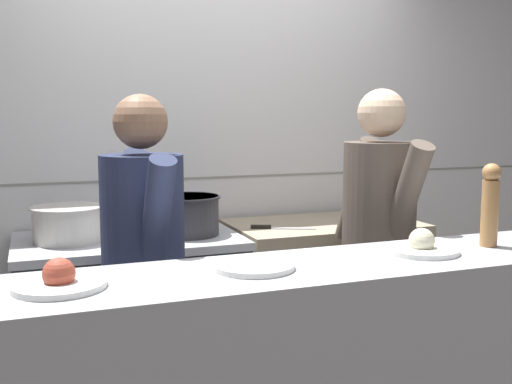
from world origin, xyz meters
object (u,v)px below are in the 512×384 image
(plated_dish_appetiser, at_px, (254,266))
(plated_dish_dessert, at_px, (421,246))
(oven_range, at_px, (131,322))
(plated_dish_main, at_px, (59,281))
(stock_pot, at_px, (68,223))
(sauce_pot, at_px, (188,214))
(chefs_knife, at_px, (277,228))
(pepper_mill, at_px, (490,203))
(chef_sous, at_px, (378,248))
(chef_head_cook, at_px, (144,275))

(plated_dish_appetiser, relative_size, plated_dish_dessert, 1.00)
(plated_dish_dessert, bearing_deg, oven_range, 122.14)
(plated_dish_main, bearing_deg, stock_pot, 85.72)
(sauce_pot, height_order, chefs_knife, sauce_pot)
(stock_pot, bearing_deg, pepper_mill, -42.94)
(stock_pot, bearing_deg, plated_dish_appetiser, -69.81)
(oven_range, xyz_separation_m, sauce_pot, (0.30, -0.05, 0.56))
(chefs_knife, height_order, chef_sous, chef_sous)
(chefs_knife, relative_size, plated_dish_dessert, 1.29)
(plated_dish_main, bearing_deg, plated_dish_dessert, 0.58)
(plated_dish_main, height_order, pepper_mill, pepper_mill)
(chefs_knife, height_order, plated_dish_main, plated_dish_main)
(chefs_knife, distance_m, plated_dish_main, 1.70)
(sauce_pot, distance_m, chef_head_cook, 0.76)
(stock_pot, relative_size, chef_sous, 0.22)
(oven_range, height_order, sauce_pot, sauce_pot)
(stock_pot, height_order, plated_dish_main, plated_dish_main)
(oven_range, height_order, plated_dish_appetiser, plated_dish_appetiser)
(oven_range, distance_m, plated_dish_main, 1.50)
(plated_dish_dessert, distance_m, chef_sous, 0.65)
(pepper_mill, height_order, chef_sous, chef_sous)
(oven_range, relative_size, chef_sous, 0.68)
(chefs_knife, xyz_separation_m, plated_dish_dessert, (0.04, -1.21, 0.14))
(oven_range, distance_m, pepper_mill, 1.87)
(chef_sous, bearing_deg, sauce_pot, 137.62)
(sauce_pot, xyz_separation_m, chef_sous, (0.73, -0.66, -0.10))
(chefs_knife, relative_size, chef_head_cook, 0.21)
(plated_dish_main, distance_m, plated_dish_dessert, 1.21)
(oven_range, bearing_deg, chefs_knife, -6.86)
(plated_dish_dessert, bearing_deg, chefs_knife, 91.94)
(stock_pot, height_order, chef_head_cook, chef_head_cook)
(plated_dish_main, height_order, plated_dish_dessert, same)
(chefs_knife, relative_size, pepper_mill, 1.09)
(chef_head_cook, relative_size, chef_sous, 0.98)
(chefs_knife, bearing_deg, plated_dish_appetiser, -115.80)
(chefs_knife, height_order, plated_dish_appetiser, plated_dish_appetiser)
(chefs_knife, distance_m, plated_dish_appetiser, 1.36)
(oven_range, height_order, pepper_mill, pepper_mill)
(chefs_knife, bearing_deg, sauce_pot, 174.44)
(oven_range, xyz_separation_m, stock_pot, (-0.29, -0.00, 0.54))
(plated_dish_dessert, bearing_deg, pepper_mill, -0.38)
(stock_pot, bearing_deg, plated_dish_dessert, -49.55)
(pepper_mill, relative_size, chef_head_cook, 0.19)
(stock_pot, relative_size, sauce_pot, 1.04)
(oven_range, height_order, stock_pot, stock_pot)
(stock_pot, xyz_separation_m, chef_sous, (1.32, -0.70, -0.08))
(pepper_mill, bearing_deg, sauce_pot, 122.79)
(sauce_pot, xyz_separation_m, plated_dish_appetiser, (-0.11, -1.26, 0.04))
(stock_pot, height_order, plated_dish_dessert, plated_dish_dessert)
(oven_range, bearing_deg, plated_dish_dessert, -57.86)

